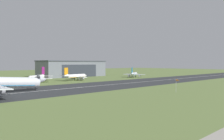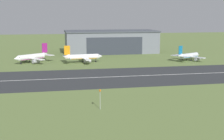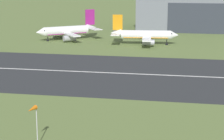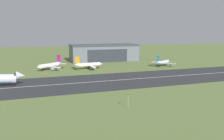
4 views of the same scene
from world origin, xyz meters
name	(u,v)px [view 3 (image 3 of 4)]	position (x,y,z in m)	size (l,w,h in m)	color
runway_strip	(189,76)	(0.00, 105.74, 0.03)	(498.10, 41.85, 0.06)	#2B2D30
runway_centreline	(189,76)	(0.00, 105.74, 0.07)	(448.29, 0.70, 0.01)	silver
hangar_building	(216,11)	(9.07, 192.66, 7.72)	(63.47, 28.41, 15.41)	slate
airplane_parked_west	(145,35)	(-14.99, 148.46, 3.12)	(22.20, 21.05, 9.67)	white
airplane_parked_east	(67,31)	(-42.80, 153.92, 3.09)	(22.25, 21.69, 10.25)	white
windsock_pole	(32,112)	(-19.52, 59.98, 5.11)	(0.92, 2.19, 5.77)	#B7B7BC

